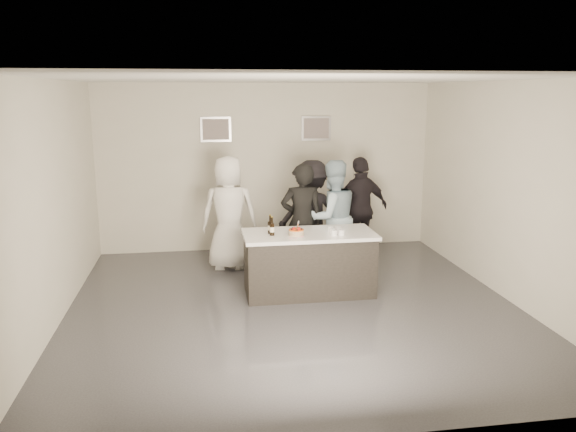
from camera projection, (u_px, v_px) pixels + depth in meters
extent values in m
plane|color=#3D3D42|center=(294.00, 307.00, 7.60)|extent=(6.00, 6.00, 0.00)
plane|color=white|center=(294.00, 79.00, 6.95)|extent=(6.00, 6.00, 0.00)
cube|color=beige|center=(267.00, 168.00, 10.17)|extent=(6.00, 0.04, 3.00)
cube|color=beige|center=(357.00, 268.00, 4.38)|extent=(6.00, 0.04, 3.00)
cube|color=beige|center=(51.00, 205.00, 6.82)|extent=(0.04, 6.00, 3.00)
cube|color=beige|center=(508.00, 192.00, 7.73)|extent=(0.04, 6.00, 3.00)
cube|color=#B2B2B7|center=(216.00, 129.00, 9.85)|extent=(0.54, 0.04, 0.44)
cube|color=#B2B2B7|center=(316.00, 128.00, 10.12)|extent=(0.54, 0.04, 0.44)
cube|color=white|center=(309.00, 263.00, 8.02)|extent=(1.86, 0.86, 0.90)
cylinder|color=orange|center=(296.00, 232.00, 7.78)|extent=(0.21, 0.21, 0.07)
cylinder|color=black|center=(270.00, 224.00, 7.85)|extent=(0.07, 0.07, 0.26)
cylinder|color=black|center=(272.00, 226.00, 7.74)|extent=(0.07, 0.07, 0.26)
cube|color=#C76112|center=(336.00, 231.00, 7.87)|extent=(0.19, 0.30, 0.08)
cube|color=pink|center=(294.00, 238.00, 7.64)|extent=(0.24, 0.08, 0.01)
imported|color=black|center=(302.00, 221.00, 8.62)|extent=(0.68, 0.47, 1.80)
imported|color=#96B3C5|center=(332.00, 218.00, 8.82)|extent=(1.02, 0.88, 1.82)
imported|color=white|center=(229.00, 213.00, 9.07)|extent=(0.97, 0.68, 1.86)
imported|color=black|center=(361.00, 209.00, 9.59)|extent=(1.12, 0.71, 1.78)
imported|color=black|center=(312.00, 213.00, 9.28)|extent=(1.19, 0.76, 1.76)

